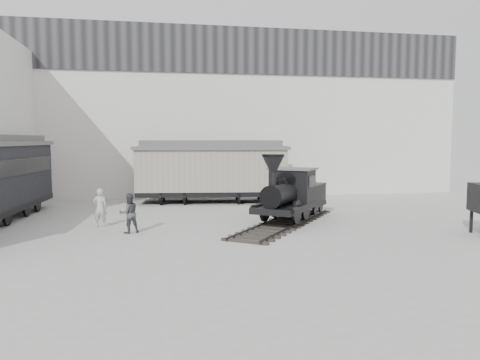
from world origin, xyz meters
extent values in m
plane|color=#9E9E9B|center=(0.00, 0.00, 0.00)|extent=(90.00, 90.00, 0.00)
cube|color=silver|center=(0.00, 15.00, 5.50)|extent=(34.00, 2.40, 11.00)
cube|color=#232326|center=(0.00, 13.75, 9.50)|extent=(34.00, 0.12, 3.00)
cube|color=black|center=(1.74, 3.48, 0.08)|extent=(6.72, 8.16, 0.15)
cube|color=#2D2D30|center=(1.19, 3.88, 0.12)|extent=(5.25, 7.08, 0.06)
cube|color=#2D2D30|center=(2.29, 3.07, 0.12)|extent=(5.25, 7.08, 0.06)
cylinder|color=black|center=(0.86, 3.54, 0.67)|extent=(0.71, 0.91, 1.04)
cylinder|color=black|center=(2.06, 2.66, 0.67)|extent=(0.71, 0.91, 1.04)
cylinder|color=black|center=(1.60, 4.53, 0.67)|extent=(0.71, 0.91, 1.04)
cylinder|color=black|center=(2.79, 3.65, 0.67)|extent=(0.71, 0.91, 1.04)
cube|color=black|center=(1.83, 3.59, 0.79)|extent=(3.56, 3.88, 0.27)
cylinder|color=black|center=(1.43, 3.06, 1.40)|extent=(2.06, 2.32, 0.95)
cylinder|color=black|center=(0.92, 2.37, 2.14)|extent=(0.35, 0.35, 0.57)
cone|color=black|center=(0.92, 2.37, 2.75)|extent=(1.28, 1.28, 0.66)
sphere|color=black|center=(1.66, 3.36, 1.85)|extent=(0.49, 0.49, 0.49)
cube|color=black|center=(2.34, 4.28, 1.66)|extent=(2.25, 2.13, 1.47)
cube|color=#5C5C5C|center=(2.34, 4.28, 2.43)|extent=(2.52, 2.40, 0.08)
cube|color=black|center=(3.35, 5.66, 1.13)|extent=(2.50, 2.54, 0.85)
cylinder|color=black|center=(-2.79, 11.63, 0.39)|extent=(2.03, 1.00, 0.78)
cylinder|color=black|center=(1.67, 11.12, 0.39)|extent=(2.03, 1.00, 0.78)
cube|color=black|center=(-0.56, 11.37, 0.59)|extent=(9.02, 3.42, 0.29)
cube|color=gray|center=(-0.56, 11.37, 1.96)|extent=(9.03, 3.52, 2.44)
cube|color=#5C5C5C|center=(-0.56, 11.37, 3.28)|extent=(9.35, 3.84, 0.20)
cube|color=#5C5C5C|center=(-0.56, 11.37, 3.55)|extent=(8.49, 2.11, 0.35)
cylinder|color=black|center=(-11.15, 8.66, 0.42)|extent=(2.26, 1.02, 0.84)
cube|color=black|center=(-10.02, 4.96, 2.54)|extent=(0.95, 11.18, 0.75)
imported|color=#B4B8A9|center=(-6.27, 4.38, 0.83)|extent=(0.62, 0.41, 1.67)
imported|color=#404144|center=(-4.96, 2.77, 0.81)|extent=(0.95, 0.85, 1.62)
cube|color=black|center=(8.72, 0.34, 0.47)|extent=(0.13, 0.13, 0.94)
camera|label=1|loc=(-3.91, -16.42, 3.79)|focal=35.00mm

